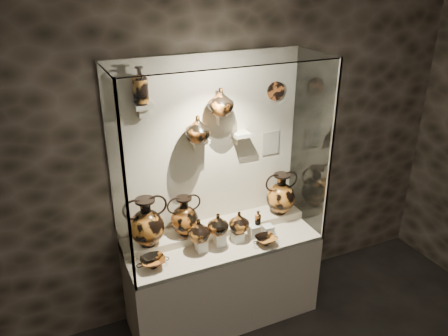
# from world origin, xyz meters

# --- Properties ---
(wall_back) EXTENTS (5.00, 0.02, 3.20)m
(wall_back) POSITION_xyz_m (0.00, 2.50, 1.60)
(wall_back) COLOR black
(wall_back) RESTS_ON ground
(plinth) EXTENTS (1.70, 0.60, 0.80)m
(plinth) POSITION_xyz_m (0.00, 2.18, 0.40)
(plinth) COLOR beige
(plinth) RESTS_ON floor
(front_tier) EXTENTS (1.68, 0.58, 0.03)m
(front_tier) POSITION_xyz_m (0.00, 2.18, 0.82)
(front_tier) COLOR beige
(front_tier) RESTS_ON plinth
(rear_tier) EXTENTS (1.70, 0.25, 0.10)m
(rear_tier) POSITION_xyz_m (0.00, 2.35, 0.85)
(rear_tier) COLOR beige
(rear_tier) RESTS_ON plinth
(back_panel) EXTENTS (1.70, 0.03, 1.60)m
(back_panel) POSITION_xyz_m (0.00, 2.50, 1.60)
(back_panel) COLOR beige
(back_panel) RESTS_ON plinth
(glass_front) EXTENTS (1.70, 0.01, 1.60)m
(glass_front) POSITION_xyz_m (0.00, 1.88, 1.60)
(glass_front) COLOR white
(glass_front) RESTS_ON plinth
(glass_left) EXTENTS (0.01, 0.60, 1.60)m
(glass_left) POSITION_xyz_m (-0.85, 2.18, 1.60)
(glass_left) COLOR white
(glass_left) RESTS_ON plinth
(glass_right) EXTENTS (0.01, 0.60, 1.60)m
(glass_right) POSITION_xyz_m (0.85, 2.18, 1.60)
(glass_right) COLOR white
(glass_right) RESTS_ON plinth
(glass_top) EXTENTS (1.70, 0.60, 0.01)m
(glass_top) POSITION_xyz_m (0.00, 2.18, 2.40)
(glass_top) COLOR white
(glass_top) RESTS_ON back_panel
(frame_post_left) EXTENTS (0.02, 0.02, 1.60)m
(frame_post_left) POSITION_xyz_m (-0.84, 1.89, 1.60)
(frame_post_left) COLOR gray
(frame_post_left) RESTS_ON plinth
(frame_post_right) EXTENTS (0.02, 0.02, 1.60)m
(frame_post_right) POSITION_xyz_m (0.84, 1.89, 1.60)
(frame_post_right) COLOR gray
(frame_post_right) RESTS_ON plinth
(pedestal_a) EXTENTS (0.09, 0.09, 0.10)m
(pedestal_a) POSITION_xyz_m (-0.22, 2.13, 0.88)
(pedestal_a) COLOR silver
(pedestal_a) RESTS_ON front_tier
(pedestal_b) EXTENTS (0.09, 0.09, 0.13)m
(pedestal_b) POSITION_xyz_m (-0.05, 2.13, 0.90)
(pedestal_b) COLOR silver
(pedestal_b) RESTS_ON front_tier
(pedestal_c) EXTENTS (0.09, 0.09, 0.09)m
(pedestal_c) POSITION_xyz_m (0.12, 2.13, 0.88)
(pedestal_c) COLOR silver
(pedestal_c) RESTS_ON front_tier
(pedestal_d) EXTENTS (0.09, 0.09, 0.12)m
(pedestal_d) POSITION_xyz_m (0.28, 2.13, 0.89)
(pedestal_d) COLOR silver
(pedestal_d) RESTS_ON front_tier
(pedestal_e) EXTENTS (0.09, 0.09, 0.08)m
(pedestal_e) POSITION_xyz_m (0.42, 2.13, 0.87)
(pedestal_e) COLOR silver
(pedestal_e) RESTS_ON front_tier
(bracket_ul) EXTENTS (0.14, 0.12, 0.04)m
(bracket_ul) POSITION_xyz_m (-0.55, 2.42, 2.05)
(bracket_ul) COLOR beige
(bracket_ul) RESTS_ON back_panel
(bracket_ca) EXTENTS (0.14, 0.12, 0.04)m
(bracket_ca) POSITION_xyz_m (-0.10, 2.42, 1.70)
(bracket_ca) COLOR beige
(bracket_ca) RESTS_ON back_panel
(bracket_cb) EXTENTS (0.10, 0.12, 0.04)m
(bracket_cb) POSITION_xyz_m (0.10, 2.42, 1.90)
(bracket_cb) COLOR beige
(bracket_cb) RESTS_ON back_panel
(bracket_cc) EXTENTS (0.14, 0.12, 0.04)m
(bracket_cc) POSITION_xyz_m (0.28, 2.42, 1.70)
(bracket_cc) COLOR beige
(bracket_cc) RESTS_ON back_panel
(amphora_left) EXTENTS (0.40, 0.40, 0.43)m
(amphora_left) POSITION_xyz_m (-0.63, 2.30, 1.12)
(amphora_left) COLOR #B16622
(amphora_left) RESTS_ON rear_tier
(amphora_mid) EXTENTS (0.33, 0.33, 0.36)m
(amphora_mid) POSITION_xyz_m (-0.29, 2.33, 1.08)
(amphora_mid) COLOR #BE6321
(amphora_mid) RESTS_ON rear_tier
(amphora_right) EXTENTS (0.36, 0.36, 0.40)m
(amphora_right) POSITION_xyz_m (0.65, 2.31, 1.10)
(amphora_right) COLOR #B16622
(amphora_right) RESTS_ON rear_tier
(jug_a) EXTENTS (0.22, 0.22, 0.20)m
(jug_a) POSITION_xyz_m (-0.24, 2.13, 1.03)
(jug_a) COLOR #B16622
(jug_a) RESTS_ON pedestal_a
(jug_b) EXTENTS (0.22, 0.22, 0.19)m
(jug_b) POSITION_xyz_m (-0.07, 2.12, 1.05)
(jug_b) COLOR #BE6321
(jug_b) RESTS_ON pedestal_b
(jug_c) EXTENTS (0.24, 0.24, 0.19)m
(jug_c) POSITION_xyz_m (0.14, 2.14, 1.01)
(jug_c) COLOR #B16622
(jug_c) RESTS_ON pedestal_c
(lekythos_small) EXTENTS (0.08, 0.08, 0.15)m
(lekythos_small) POSITION_xyz_m (0.32, 2.13, 1.02)
(lekythos_small) COLOR #BE6321
(lekythos_small) RESTS_ON pedestal_d
(kylix_left) EXTENTS (0.32, 0.30, 0.10)m
(kylix_left) POSITION_xyz_m (-0.65, 2.07, 0.88)
(kylix_left) COLOR #BE6321
(kylix_left) RESTS_ON front_tier
(kylix_right) EXTENTS (0.25, 0.22, 0.09)m
(kylix_right) POSITION_xyz_m (0.32, 1.99, 0.88)
(kylix_right) COLOR #B16622
(kylix_right) RESTS_ON front_tier
(lekythos_tall) EXTENTS (0.16, 0.16, 0.32)m
(lekythos_tall) POSITION_xyz_m (-0.56, 2.40, 2.23)
(lekythos_tall) COLOR #B16622
(lekythos_tall) RESTS_ON bracket_ul
(ovoid_vase_a) EXTENTS (0.22, 0.22, 0.22)m
(ovoid_vase_a) POSITION_xyz_m (-0.13, 2.37, 1.83)
(ovoid_vase_a) COLOR #BE6321
(ovoid_vase_a) RESTS_ON bracket_ca
(ovoid_vase_b) EXTENTS (0.23, 0.23, 0.22)m
(ovoid_vase_b) POSITION_xyz_m (0.07, 2.36, 2.03)
(ovoid_vase_b) COLOR #BE6321
(ovoid_vase_b) RESTS_ON bracket_cb
(wall_plate) EXTENTS (0.17, 0.02, 0.17)m
(wall_plate) POSITION_xyz_m (0.64, 2.47, 2.03)
(wall_plate) COLOR #C15C26
(wall_plate) RESTS_ON back_panel
(info_placard) EXTENTS (0.16, 0.01, 0.22)m
(info_placard) POSITION_xyz_m (0.61, 2.47, 1.55)
(info_placard) COLOR beige
(info_placard) RESTS_ON back_panel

